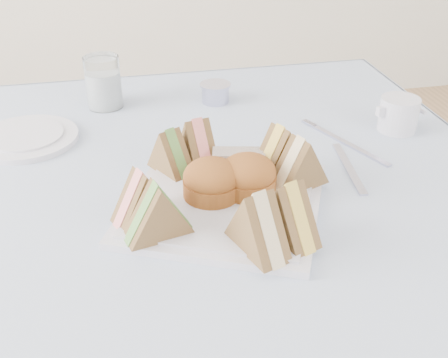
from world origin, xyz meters
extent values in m
cube|color=brown|center=(0.00, 0.00, 0.37)|extent=(0.90, 0.90, 0.74)
cube|color=#A6B1D6|center=(0.00, 0.00, 0.74)|extent=(1.02, 1.02, 0.01)
cube|color=silver|center=(0.00, -0.10, 0.75)|extent=(0.38, 0.38, 0.01)
cylinder|color=#96491D|center=(-0.01, -0.08, 0.79)|extent=(0.12, 0.12, 0.06)
cylinder|color=#96491D|center=(0.05, -0.08, 0.79)|extent=(0.11, 0.11, 0.06)
cube|color=tan|center=(0.05, -0.02, 0.78)|extent=(0.09, 0.05, 0.04)
cylinder|color=silver|center=(-0.32, 0.20, 0.75)|extent=(0.22, 0.22, 0.01)
cylinder|color=white|center=(-0.16, 0.34, 0.80)|extent=(0.08, 0.08, 0.11)
cylinder|color=#B7B4D2|center=(0.07, 0.31, 0.76)|extent=(0.09, 0.09, 0.04)
cube|color=#B7B4D2|center=(0.24, -0.03, 0.75)|extent=(0.04, 0.18, 0.00)
cube|color=#B7B4D2|center=(0.28, 0.05, 0.75)|extent=(0.08, 0.18, 0.00)
cylinder|color=silver|center=(0.39, 0.10, 0.78)|extent=(0.09, 0.09, 0.07)
camera|label=1|loc=(-0.15, -0.81, 1.23)|focal=45.00mm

